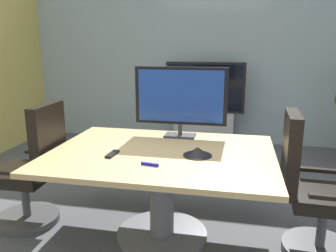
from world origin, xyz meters
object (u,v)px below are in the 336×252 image
object	(u,v)px
office_chair_left	(33,175)
office_chair_right	(311,197)
wall_display_unit	(204,119)
tv_monitor	(181,98)
conference_table	(162,173)
conference_phone	(198,152)
remote_control	(112,154)

from	to	relation	value
office_chair_left	office_chair_right	bearing A→B (deg)	89.19
office_chair_right	wall_display_unit	bearing A→B (deg)	24.68
office_chair_left	tv_monitor	size ratio (longest dim) A/B	1.30
conference_table	office_chair_right	bearing A→B (deg)	0.54
office_chair_right	tv_monitor	world-z (taller)	tv_monitor
tv_monitor	office_chair_left	bearing A→B (deg)	-157.09
wall_display_unit	office_chair_right	bearing A→B (deg)	-67.89
office_chair_right	wall_display_unit	size ratio (longest dim) A/B	0.83
office_chair_left	tv_monitor	distance (m)	1.47
wall_display_unit	conference_phone	bearing A→B (deg)	-85.39
wall_display_unit	conference_table	bearing A→B (deg)	-91.61
tv_monitor	conference_phone	size ratio (longest dim) A/B	3.82
wall_display_unit	conference_phone	xyz separation A→B (m)	(0.22, -2.70, 0.33)
tv_monitor	wall_display_unit	size ratio (longest dim) A/B	0.64
conference_table	office_chair_right	distance (m)	1.15
office_chair_right	conference_table	bearing A→B (deg)	93.10
office_chair_right	wall_display_unit	xyz separation A→B (m)	(-1.07, 2.65, -0.01)
office_chair_right	remote_control	distance (m)	1.54
tv_monitor	office_chair_right	bearing A→B (deg)	-23.76
conference_table	office_chair_left	size ratio (longest dim) A/B	1.62
wall_display_unit	conference_phone	size ratio (longest dim) A/B	5.95
conference_table	conference_phone	distance (m)	0.37
conference_table	conference_phone	xyz separation A→B (m)	(0.29, -0.05, 0.21)
conference_phone	conference_table	bearing A→B (deg)	170.83
wall_display_unit	office_chair_left	bearing A→B (deg)	-114.53
conference_phone	remote_control	bearing A→B (deg)	-169.73
conference_table	office_chair_left	world-z (taller)	office_chair_left
conference_table	conference_phone	world-z (taller)	conference_phone
conference_table	office_chair_left	distance (m)	1.15
conference_phone	wall_display_unit	bearing A→B (deg)	94.61
tv_monitor	remote_control	world-z (taller)	tv_monitor
remote_control	tv_monitor	bearing A→B (deg)	60.37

